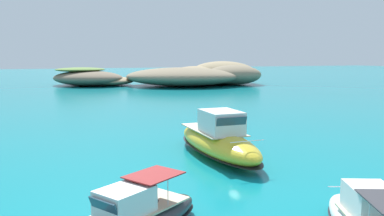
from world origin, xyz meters
name	(u,v)px	position (x,y,z in m)	size (l,w,h in m)	color
islet_large	(206,75)	(21.93, 69.10, 2.06)	(35.31, 29.44, 4.99)	#756651
islet_small	(91,78)	(-2.13, 75.60, 1.56)	(20.74, 20.31, 3.75)	#9E8966
motorboat_yellow	(218,141)	(-3.15, 12.48, 0.94)	(3.15, 9.61, 2.81)	yellow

